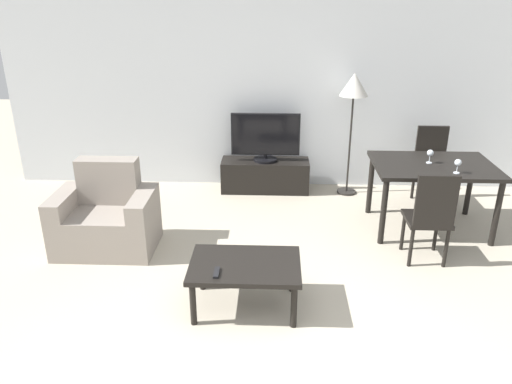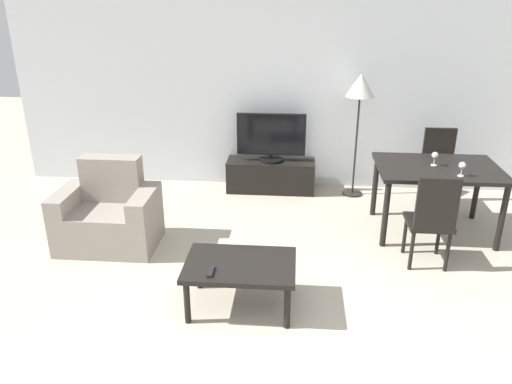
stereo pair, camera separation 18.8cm
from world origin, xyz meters
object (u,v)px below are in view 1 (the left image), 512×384
object	(u,v)px
armchair	(106,219)
tv_stand	(265,175)
coffee_table	(245,269)
wine_glass_center	(458,163)
dining_chair_far	(432,162)
dining_chair_near	(430,214)
dining_table	(433,172)
wine_glass_left	(430,154)
remote_primary	(217,273)
tv	(265,137)
floor_lamp	(354,90)

from	to	relation	value
armchair	tv_stand	xyz separation A→B (m)	(1.55, 1.60, -0.11)
coffee_table	wine_glass_center	world-z (taller)	wine_glass_center
coffee_table	dining_chair_far	distance (m)	3.12
dining_chair_far	dining_chair_near	bearing A→B (deg)	-106.12
dining_table	dining_chair_far	world-z (taller)	dining_chair_far
wine_glass_left	dining_table	bearing A→B (deg)	-28.93
coffee_table	remote_primary	world-z (taller)	remote_primary
tv	armchair	bearing A→B (deg)	-134.05
remote_primary	wine_glass_center	xyz separation A→B (m)	(2.24, 1.43, 0.42)
tv	wine_glass_left	bearing A→B (deg)	-29.99
remote_primary	tv	bearing A→B (deg)	83.52
armchair	dining_chair_far	distance (m)	3.80
floor_lamp	remote_primary	distance (m)	3.15
armchair	wine_glass_left	size ratio (longest dim) A/B	6.62
coffee_table	floor_lamp	world-z (taller)	floor_lamp
wine_glass_left	remote_primary	bearing A→B (deg)	-139.82
coffee_table	dining_chair_near	xyz separation A→B (m)	(1.67, 0.79, 0.14)
armchair	wine_glass_left	world-z (taller)	wine_glass_left
dining_table	coffee_table	bearing A→B (deg)	-140.78
floor_lamp	remote_primary	size ratio (longest dim) A/B	10.14
floor_lamp	wine_glass_center	world-z (taller)	floor_lamp
tv_stand	dining_chair_far	size ratio (longest dim) A/B	1.21
tv_stand	dining_chair_far	xyz separation A→B (m)	(2.01, -0.28, 0.30)
wine_glass_left	wine_glass_center	distance (m)	0.35
armchair	dining_chair_far	bearing A→B (deg)	20.42
dining_chair_near	remote_primary	world-z (taller)	dining_chair_near
coffee_table	remote_primary	distance (m)	0.27
wine_glass_left	dining_chair_near	bearing A→B (deg)	-102.41
dining_chair_far	wine_glass_left	distance (m)	0.85
tv_stand	dining_chair_far	distance (m)	2.05
tv	coffee_table	world-z (taller)	tv
armchair	remote_primary	world-z (taller)	armchair
armchair	wine_glass_center	size ratio (longest dim) A/B	6.62
dining_chair_far	armchair	bearing A→B (deg)	-159.58
wine_glass_left	floor_lamp	bearing A→B (deg)	125.87
coffee_table	floor_lamp	bearing A→B (deg)	65.50
wine_glass_center	wine_glass_left	bearing A→B (deg)	121.64
tv_stand	wine_glass_center	size ratio (longest dim) A/B	7.64
tv	dining_chair_far	size ratio (longest dim) A/B	0.93
tv_stand	tv	world-z (taller)	tv
tv	dining_table	distance (m)	2.07
dining_table	dining_chair_far	distance (m)	0.80
tv_stand	dining_chair_far	world-z (taller)	dining_chair_far
coffee_table	dining_table	xyz separation A→B (m)	(1.89, 1.54, 0.29)
armchair	dining_chair_far	world-z (taller)	dining_chair_far
remote_primary	wine_glass_left	distance (m)	2.72
tv_stand	floor_lamp	distance (m)	1.53
armchair	tv	distance (m)	2.26
tv	floor_lamp	size ratio (longest dim) A/B	0.57
tv_stand	tv	size ratio (longest dim) A/B	1.30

